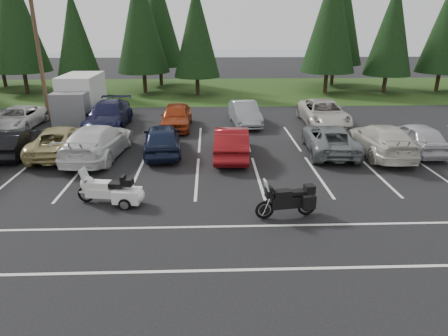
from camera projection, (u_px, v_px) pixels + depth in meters
ground at (184, 186)px, 16.67m from camera, size 120.00×120.00×0.00m
grass_strip at (198, 90)px, 39.13m from camera, size 80.00×16.00×0.01m
lake_water at (226, 60)px, 68.28m from camera, size 70.00×50.00×0.02m
utility_pole at (38, 50)px, 25.92m from camera, size 1.60×0.26×9.00m
box_truck at (78, 98)px, 27.59m from camera, size 2.40×5.60×2.90m
stall_markings at (187, 169)px, 18.54m from camera, size 32.00×16.00×0.01m
conifer_2 at (14, 14)px, 35.04m from camera, size 5.10×5.10×11.89m
conifer_3 at (75, 35)px, 34.50m from camera, size 3.87×3.87×9.02m
conifer_4 at (141, 19)px, 35.65m from camera, size 4.80×4.80×11.17m
conifer_5 at (196, 30)px, 34.91m from camera, size 4.14×4.14×9.63m
conifer_6 at (331, 17)px, 35.40m from camera, size 4.93×4.93×11.48m
conifer_7 at (392, 28)px, 35.62m from camera, size 4.27×4.27×9.94m
conifer_8 at (448, 24)px, 36.43m from camera, size 4.53×4.53×10.56m
conifer_back_b at (158, 17)px, 39.90m from camera, size 4.97×4.97×11.58m
conifer_back_c at (338, 9)px, 39.60m from camera, size 5.50×5.50×12.81m
car_near_1 at (15, 142)px, 20.30m from camera, size 1.78×4.21×1.35m
car_near_2 at (62, 140)px, 20.42m from camera, size 2.74×5.44×1.47m
car_near_3 at (98, 141)px, 19.92m from camera, size 2.90×5.94×1.66m
car_near_4 at (162, 139)px, 20.50m from camera, size 2.32×4.80×1.58m
car_near_5 at (232, 142)px, 19.99m from camera, size 1.91×4.81×1.55m
car_near_6 at (330, 139)px, 20.70m from camera, size 2.82×5.36×1.44m
car_near_7 at (381, 140)px, 20.35m from camera, size 2.30×5.43×1.56m
car_near_8 at (415, 137)px, 20.82m from camera, size 1.91×4.59×1.55m
car_far_0 at (18, 118)px, 25.33m from camera, size 2.26×4.85×1.34m
car_far_1 at (108, 115)px, 25.28m from camera, size 2.37×5.76×1.67m
car_far_2 at (176, 116)px, 25.31m from camera, size 1.88×4.58×1.55m
car_far_3 at (245, 113)px, 26.21m from camera, size 2.02×4.66×1.49m
car_far_4 at (324, 113)px, 26.02m from camera, size 2.84×5.85×1.60m
touring_motorcycle at (105, 186)px, 14.93m from camera, size 2.58×1.13×1.38m
cargo_trailer at (128, 197)px, 14.86m from camera, size 1.55×1.01×0.67m
adventure_motorcycle at (286, 198)px, 13.86m from camera, size 2.55×1.22×1.49m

